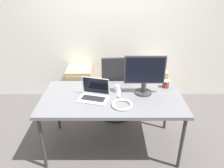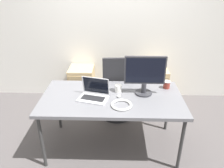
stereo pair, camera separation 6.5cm
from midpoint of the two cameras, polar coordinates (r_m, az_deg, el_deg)
name	(u,v)px [view 2 (the right image)]	position (r m, az deg, el deg)	size (l,w,h in m)	color
ground_plane	(112,145)	(3.10, 0.60, -15.67)	(14.00, 14.00, 0.00)	#514C4C
wall_back	(114,27)	(3.85, 1.14, 14.73)	(10.00, 0.05, 2.60)	silver
desk	(112,100)	(2.67, 0.67, -4.21)	(1.71, 0.88, 0.76)	slate
office_chair	(117,94)	(3.44, 1.87, -2.75)	(0.56, 0.58, 1.07)	#232326
cabinet_left	(82,84)	(3.96, -7.32, -0.12)	(0.42, 0.46, 0.64)	tan
cabinet_right	(154,85)	(3.98, 11.34, -0.36)	(0.42, 0.46, 0.64)	tan
laptop_center	(94,94)	(2.61, -4.04, -2.66)	(0.39, 0.33, 0.24)	silver
monitor	(145,74)	(2.64, 9.26, 2.47)	(0.49, 0.21, 0.49)	#2D2D33
mouse	(119,96)	(2.63, 2.53, -3.15)	(0.04, 0.07, 0.03)	silver
coffee_cup_white	(118,88)	(2.74, 2.33, -1.16)	(0.09, 0.09, 0.09)	white
coffee_cup_brown	(167,85)	(2.92, 14.71, -0.16)	(0.09, 0.09, 0.10)	maroon
cable_coil	(121,105)	(2.47, 3.24, -5.46)	(0.24, 0.24, 0.03)	white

